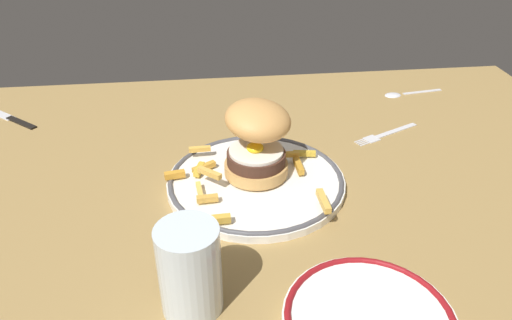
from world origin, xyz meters
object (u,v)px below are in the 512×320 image
(dinner_plate, at_px, (256,181))
(side_plate, at_px, (369,320))
(spoon, at_px, (399,93))
(burger, at_px, (257,138))
(fork, at_px, (385,134))
(knife, at_px, (10,118))
(water_glass, at_px, (190,275))

(dinner_plate, height_order, side_plate, same)
(side_plate, height_order, spoon, side_plate)
(burger, relative_size, side_plate, 0.77)
(side_plate, height_order, fork, side_plate)
(knife, xyz_separation_m, spoon, (0.79, 0.02, 0.00))
(dinner_plate, height_order, fork, dinner_plate)
(water_glass, bearing_deg, dinner_plate, 66.72)
(dinner_plate, relative_size, spoon, 2.03)
(fork, bearing_deg, knife, 168.14)
(water_glass, relative_size, knife, 0.74)
(water_glass, height_order, fork, water_glass)
(dinner_plate, height_order, knife, dinner_plate)
(burger, bearing_deg, water_glass, -112.45)
(water_glass, relative_size, spoon, 0.81)
(side_plate, distance_m, knife, 0.78)
(water_glass, height_order, knife, water_glass)
(side_plate, bearing_deg, water_glass, 164.92)
(burger, height_order, side_plate, burger)
(side_plate, bearing_deg, burger, 106.01)
(spoon, bearing_deg, water_glass, -129.74)
(side_plate, bearing_deg, knife, 133.73)
(dinner_plate, bearing_deg, knife, 147.75)
(fork, height_order, spoon, spoon)
(side_plate, relative_size, knife, 1.28)
(dinner_plate, relative_size, knife, 1.86)
(fork, bearing_deg, spoon, 61.90)
(fork, relative_size, spoon, 1.02)
(dinner_plate, bearing_deg, water_glass, -113.28)
(dinner_plate, relative_size, burger, 1.87)
(fork, bearing_deg, burger, -155.19)
(spoon, bearing_deg, side_plate, -113.60)
(side_plate, xyz_separation_m, knife, (-0.54, 0.56, -0.01))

